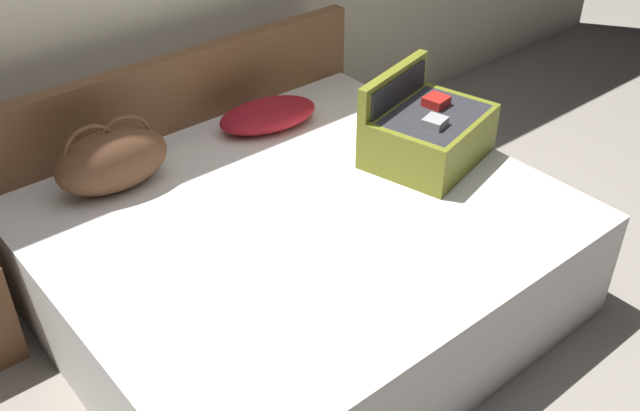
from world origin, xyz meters
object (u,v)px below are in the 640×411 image
object	(u,v)px
bed	(300,259)
hard_case_large	(428,131)
pillow_near_headboard	(268,115)
duffel_bag	(112,160)

from	to	relation	value
bed	hard_case_large	xyz separation A→B (m)	(0.73, -0.05, 0.41)
bed	pillow_near_headboard	world-z (taller)	pillow_near_headboard
bed	pillow_near_headboard	bearing A→B (deg)	63.50
bed	duffel_bag	distance (m)	0.92
duffel_bag	pillow_near_headboard	bearing A→B (deg)	1.38
bed	hard_case_large	distance (m)	0.83
bed	duffel_bag	xyz separation A→B (m)	(-0.52, 0.65, 0.41)
hard_case_large	pillow_near_headboard	world-z (taller)	hard_case_large
hard_case_large	duffel_bag	world-z (taller)	hard_case_large
duffel_bag	pillow_near_headboard	xyz separation A→B (m)	(0.85, 0.02, -0.08)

